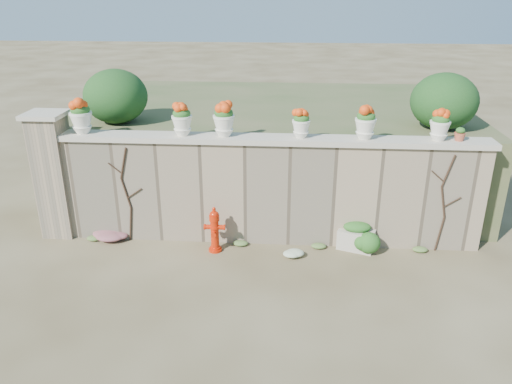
# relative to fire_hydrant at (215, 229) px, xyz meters

# --- Properties ---
(ground) EXTENTS (80.00, 80.00, 0.00)m
(ground) POSITION_rel_fire_hydrant_xyz_m (0.96, -1.27, -0.45)
(ground) COLOR #4B3D25
(ground) RESTS_ON ground
(stone_wall) EXTENTS (8.00, 0.40, 2.00)m
(stone_wall) POSITION_rel_fire_hydrant_xyz_m (0.96, 0.53, 0.55)
(stone_wall) COLOR #8E7A5F
(stone_wall) RESTS_ON ground
(wall_cap) EXTENTS (8.10, 0.52, 0.10)m
(wall_cap) POSITION_rel_fire_hydrant_xyz_m (0.96, 0.53, 1.60)
(wall_cap) COLOR beige
(wall_cap) RESTS_ON stone_wall
(gate_pillar) EXTENTS (0.72, 0.72, 2.48)m
(gate_pillar) POSITION_rel_fire_hydrant_xyz_m (-3.19, 0.53, 0.81)
(gate_pillar) COLOR #8E7A5F
(gate_pillar) RESTS_ON ground
(raised_fill) EXTENTS (9.00, 6.00, 2.00)m
(raised_fill) POSITION_rel_fire_hydrant_xyz_m (0.96, 3.73, 0.55)
(raised_fill) COLOR #384C23
(raised_fill) RESTS_ON ground
(back_shrub_left) EXTENTS (1.30, 1.30, 1.10)m
(back_shrub_left) POSITION_rel_fire_hydrant_xyz_m (-2.24, 1.73, 2.10)
(back_shrub_left) COLOR #143814
(back_shrub_left) RESTS_ON raised_fill
(back_shrub_right) EXTENTS (1.30, 1.30, 1.10)m
(back_shrub_right) POSITION_rel_fire_hydrant_xyz_m (4.36, 1.73, 2.10)
(back_shrub_right) COLOR #143814
(back_shrub_right) RESTS_ON raised_fill
(vine_left) EXTENTS (0.60, 0.04, 1.91)m
(vine_left) POSITION_rel_fire_hydrant_xyz_m (-1.72, 0.31, 0.54)
(vine_left) COLOR black
(vine_left) RESTS_ON ground
(vine_right) EXTENTS (0.60, 0.04, 1.91)m
(vine_right) POSITION_rel_fire_hydrant_xyz_m (4.18, 0.31, 0.54)
(vine_right) COLOR black
(vine_right) RESTS_ON ground
(fire_hydrant) EXTENTS (0.38, 0.27, 0.89)m
(fire_hydrant) POSITION_rel_fire_hydrant_xyz_m (0.00, 0.00, 0.00)
(fire_hydrant) COLOR red
(fire_hydrant) RESTS_ON ground
(planter_box) EXTENTS (0.75, 0.59, 0.55)m
(planter_box) POSITION_rel_fire_hydrant_xyz_m (2.66, 0.28, -0.19)
(planter_box) COLOR beige
(planter_box) RESTS_ON ground
(green_shrub) EXTENTS (0.55, 0.49, 0.52)m
(green_shrub) POSITION_rel_fire_hydrant_xyz_m (2.85, 0.03, -0.19)
(green_shrub) COLOR #1E5119
(green_shrub) RESTS_ON ground
(magenta_clump) EXTENTS (0.88, 0.58, 0.23)m
(magenta_clump) POSITION_rel_fire_hydrant_xyz_m (-2.07, 0.28, -0.33)
(magenta_clump) COLOR #BD256D
(magenta_clump) RESTS_ON ground
(white_flowers) EXTENTS (0.53, 0.42, 0.19)m
(white_flowers) POSITION_rel_fire_hydrant_xyz_m (1.54, -0.18, -0.35)
(white_flowers) COLOR white
(white_flowers) RESTS_ON ground
(urn_pot_0) EXTENTS (0.41, 0.41, 0.64)m
(urn_pot_0) POSITION_rel_fire_hydrant_xyz_m (-2.51, 0.53, 1.97)
(urn_pot_0) COLOR white
(urn_pot_0) RESTS_ON wall_cap
(urn_pot_1) EXTENTS (0.37, 0.37, 0.59)m
(urn_pot_1) POSITION_rel_fire_hydrant_xyz_m (-0.62, 0.53, 1.94)
(urn_pot_1) COLOR white
(urn_pot_1) RESTS_ON wall_cap
(urn_pot_2) EXTENTS (0.39, 0.39, 0.62)m
(urn_pot_2) POSITION_rel_fire_hydrant_xyz_m (0.15, 0.53, 1.96)
(urn_pot_2) COLOR white
(urn_pot_2) RESTS_ON wall_cap
(urn_pot_3) EXTENTS (0.33, 0.33, 0.52)m
(urn_pot_3) POSITION_rel_fire_hydrant_xyz_m (1.55, 0.53, 1.91)
(urn_pot_3) COLOR white
(urn_pot_3) RESTS_ON wall_cap
(urn_pot_4) EXTENTS (0.38, 0.38, 0.59)m
(urn_pot_4) POSITION_rel_fire_hydrant_xyz_m (2.69, 0.53, 1.94)
(urn_pot_4) COLOR white
(urn_pot_4) RESTS_ON wall_cap
(urn_pot_5) EXTENTS (0.36, 0.36, 0.56)m
(urn_pot_5) POSITION_rel_fire_hydrant_xyz_m (3.98, 0.53, 1.93)
(urn_pot_5) COLOR white
(urn_pot_5) RESTS_ON wall_cap
(terracotta_pot) EXTENTS (0.19, 0.19, 0.23)m
(terracotta_pot) POSITION_rel_fire_hydrant_xyz_m (4.35, 0.53, 1.76)
(terracotta_pot) COLOR #A64C32
(terracotta_pot) RESTS_ON wall_cap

